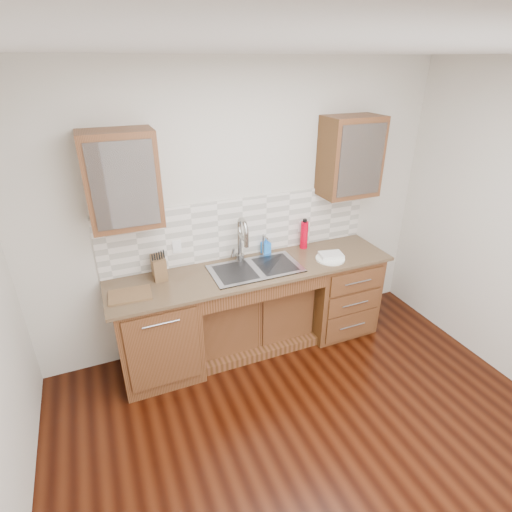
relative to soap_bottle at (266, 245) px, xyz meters
name	(u,v)px	position (x,y,z in m)	size (l,w,h in m)	color
ground	(328,465)	(-0.22, -1.68, -1.05)	(4.00, 3.50, 0.10)	#351306
ceiling	(381,37)	(-0.22, -1.68, 1.75)	(4.00, 3.50, 0.10)	white
wall_back	(240,211)	(-0.22, 0.12, 0.35)	(4.00, 0.10, 2.70)	beige
base_cabinet_left	(158,332)	(-1.17, -0.24, -0.56)	(0.70, 0.62, 0.88)	#593014
base_cabinet_center	(251,312)	(-0.22, -0.15, -0.65)	(1.20, 0.44, 0.70)	#593014
base_cabinet_right	(336,290)	(0.73, -0.24, -0.56)	(0.70, 0.62, 0.88)	#593014
countertop	(255,270)	(-0.22, -0.26, -0.10)	(2.70, 0.65, 0.03)	#84705B
backsplash	(242,227)	(-0.22, 0.06, 0.21)	(2.70, 0.02, 0.59)	beige
sink	(256,277)	(-0.22, -0.27, -0.17)	(0.84, 0.46, 0.19)	#9E9EA5
faucet	(239,241)	(-0.29, -0.04, 0.11)	(0.04, 0.04, 0.40)	#999993
filter_tap	(263,244)	(-0.04, -0.03, 0.03)	(0.02, 0.02, 0.24)	#999993
upper_cabinet_left	(122,180)	(-1.27, -0.10, 0.83)	(0.55, 0.34, 0.75)	#593014
upper_cabinet_right	(350,157)	(0.83, -0.10, 0.83)	(0.55, 0.34, 0.75)	#593014
outlet_left	(177,247)	(-0.87, 0.05, 0.12)	(0.08, 0.01, 0.12)	white
outlet_right	(302,226)	(0.43, 0.05, 0.12)	(0.08, 0.01, 0.12)	white
soap_bottle	(266,245)	(0.00, 0.00, 0.00)	(0.08, 0.08, 0.18)	#217CEA
water_bottle	(304,235)	(0.41, -0.03, 0.06)	(0.08, 0.08, 0.29)	red
plate	(330,259)	(0.52, -0.37, -0.08)	(0.28, 0.28, 0.02)	white
dish_towel	(331,255)	(0.55, -0.34, -0.06)	(0.22, 0.16, 0.03)	white
knife_block	(159,268)	(-1.07, -0.09, 0.01)	(0.11, 0.18, 0.20)	#946444
cutting_board	(130,295)	(-1.36, -0.30, -0.08)	(0.34, 0.24, 0.02)	brown
cup_left_a	(101,188)	(-1.43, -0.10, 0.78)	(0.13, 0.13, 0.11)	white
cup_left_b	(136,186)	(-1.17, -0.10, 0.77)	(0.09, 0.09, 0.09)	white
cup_right_a	(341,163)	(0.73, -0.10, 0.77)	(0.12, 0.12, 0.09)	silver
cup_right_b	(353,162)	(0.87, -0.10, 0.77)	(0.09, 0.09, 0.09)	white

